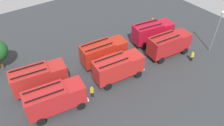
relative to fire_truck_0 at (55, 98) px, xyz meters
The scene contains 12 objects.
ground_plane 10.20m from the fire_truck_0, 12.48° to the left, with size 56.35×56.35×0.00m, color #2D3033.
fire_truck_0 is the anchor object (origin of this frame).
fire_truck_1 9.39m from the fire_truck_0, ahead, with size 7.41×3.35×3.88m.
fire_truck_2 19.21m from the fire_truck_0, ahead, with size 7.41×3.33×3.88m.
fire_truck_3 4.48m from the fire_truck_0, 92.98° to the left, with size 7.48×3.58×3.88m.
fire_truck_4 10.62m from the fire_truck_0, 23.85° to the left, with size 7.38×3.23×3.88m.
fire_truck_5 20.01m from the fire_truck_0, 12.06° to the left, with size 7.50×3.70×3.88m.
firefighter_0 4.82m from the fire_truck_0, ahead, with size 0.48×0.45×1.71m.
firefighter_1 24.57m from the fire_truck_0, 18.94° to the left, with size 0.48×0.41×1.84m.
firefighter_2 21.46m from the fire_truck_0, ahead, with size 0.48×0.43×1.64m.
traffic_cone_0 21.68m from the fire_truck_0, 18.80° to the left, with size 0.51×0.51×0.73m, color #F2600C.
lamppost 26.11m from the fire_truck_0, ahead, with size 0.36×0.36×7.19m.
Camera 1 is at (-14.11, -19.99, 21.91)m, focal length 35.21 mm.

